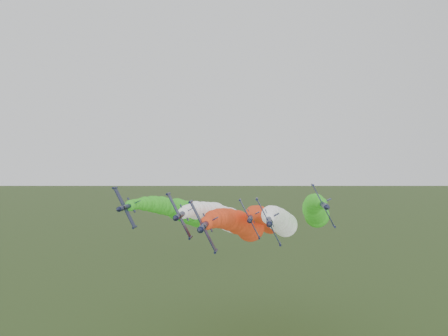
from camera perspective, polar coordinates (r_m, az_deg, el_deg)
The scene contains 6 objects.
jet_lead at distance 125.12m, azimuth 2.05°, elevation -7.28°, with size 13.45×74.36×18.99m.
jet_inner_left at distance 134.35m, azimuth -0.36°, elevation -6.40°, with size 13.00×73.91×18.55m.
jet_inner_right at distance 133.04m, azimuth 7.23°, elevation -6.82°, with size 13.06×73.97×18.61m.
jet_outer_left at distance 144.88m, azimuth -5.54°, elevation -5.64°, with size 13.01×73.92×18.56m.
jet_outer_right at distance 142.87m, azimuth 11.80°, elevation -5.41°, with size 13.40×74.30×18.94m.
jet_trail at distance 149.14m, azimuth 5.39°, elevation -6.62°, with size 12.78×73.54×18.18m.
Camera 1 is at (10.97, -88.64, 56.45)m, focal length 35.00 mm.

